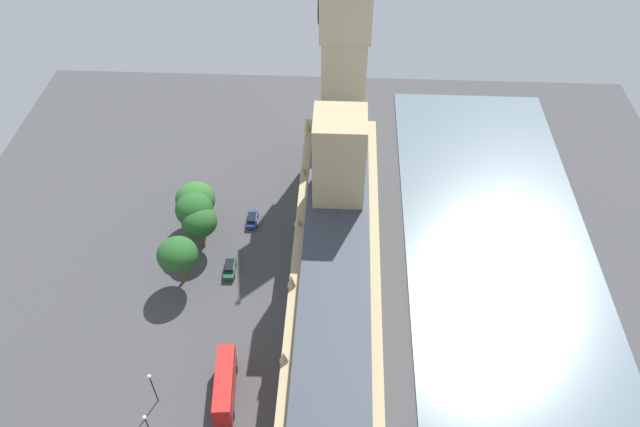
{
  "coord_description": "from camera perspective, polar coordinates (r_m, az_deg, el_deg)",
  "views": [
    {
      "loc": [
        -2.38,
        58.96,
        80.09
      ],
      "look_at": [
        1.0,
        -13.72,
        7.63
      ],
      "focal_mm": 33.96,
      "sensor_mm": 36.0,
      "label": 1
    }
  ],
  "objects": [
    {
      "name": "ground_plane",
      "position": [
        99.48,
        0.21,
        -8.74
      ],
      "size": [
        136.97,
        136.97,
        0.0
      ],
      "primitive_type": "plane",
      "color": "#424244"
    },
    {
      "name": "river_thames",
      "position": [
        103.35,
        17.77,
        -8.92
      ],
      "size": [
        33.27,
        123.28,
        0.25
      ],
      "primitive_type": "cube",
      "color": "slate",
      "rests_on": "ground"
    },
    {
      "name": "parliament_building",
      "position": [
        94.18,
        1.48,
        -5.15
      ],
      "size": [
        13.18,
        66.97,
        28.9
      ],
      "color": "tan",
      "rests_on": "ground"
    },
    {
      "name": "clock_tower",
      "position": [
        111.34,
        2.38,
        16.7
      ],
      "size": [
        9.2,
        9.2,
        53.34
      ],
      "color": "#CCBA8E",
      "rests_on": "ground"
    },
    {
      "name": "car_blue_midblock",
      "position": [
        111.93,
        -6.4,
        -0.52
      ],
      "size": [
        1.92,
        4.27,
        1.74
      ],
      "rotation": [
        0.0,
        0.0,
        3.16
      ],
      "color": "navy",
      "rests_on": "ground"
    },
    {
      "name": "car_dark_green_by_river_gate",
      "position": [
        104.45,
        -8.5,
        -5.11
      ],
      "size": [
        2.01,
        4.48,
        1.74
      ],
      "rotation": [
        0.0,
        0.0,
        0.04
      ],
      "color": "#19472D",
      "rests_on": "ground"
    },
    {
      "name": "double_decker_bus_under_trees",
      "position": [
        89.83,
        -8.95,
        -15.64
      ],
      "size": [
        3.42,
        10.68,
        4.75
      ],
      "rotation": [
        0.0,
        0.0,
        3.23
      ],
      "color": "red",
      "rests_on": "ground"
    },
    {
      "name": "plane_tree_leading",
      "position": [
        100.16,
        -13.29,
        -3.81
      ],
      "size": [
        6.58,
        6.58,
        9.56
      ],
      "color": "brown",
      "rests_on": "ground"
    },
    {
      "name": "plane_tree_near_tower",
      "position": [
        109.33,
        -11.66,
        1.29
      ],
      "size": [
        7.04,
        7.04,
        9.32
      ],
      "color": "brown",
      "rests_on": "ground"
    },
    {
      "name": "plane_tree_kerbside",
      "position": [
        105.29,
        -11.31,
        -0.76
      ],
      "size": [
        6.13,
        6.13,
        8.89
      ],
      "color": "brown",
      "rests_on": "ground"
    },
    {
      "name": "plane_tree_far_end",
      "position": [
        106.3,
        -11.77,
        0.35
      ],
      "size": [
        6.49,
        6.49,
        9.91
      ],
      "color": "brown",
      "rests_on": "ground"
    },
    {
      "name": "street_lamp_opposite_hall",
      "position": [
        87.76,
        -16.04,
        -18.39
      ],
      "size": [
        0.56,
        0.56,
        5.64
      ],
      "color": "black",
      "rests_on": "ground"
    },
    {
      "name": "street_lamp_corner",
      "position": [
        89.51,
        -15.57,
        -15.17
      ],
      "size": [
        0.56,
        0.56,
        6.91
      ],
      "color": "black",
      "rests_on": "ground"
    }
  ]
}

